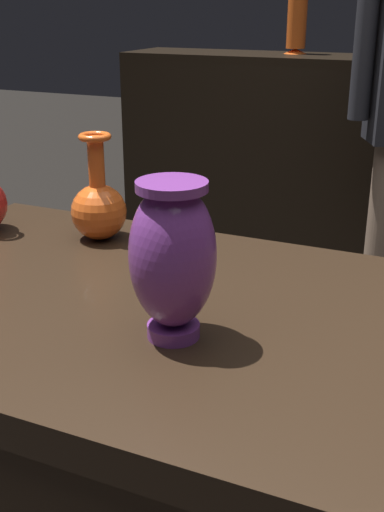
# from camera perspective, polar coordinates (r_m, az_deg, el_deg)

# --- Properties ---
(vase_centerpiece) EXTENTS (0.11, 0.11, 0.21)m
(vase_centerpiece) POSITION_cam_1_polar(r_m,az_deg,el_deg) (0.82, -1.71, -0.01)
(vase_centerpiece) COLOR #7A388E
(vase_centerpiece) RESTS_ON display_plinth
(vase_tall_behind) EXTENTS (0.10, 0.10, 0.20)m
(vase_tall_behind) POSITION_cam_1_polar(r_m,az_deg,el_deg) (1.21, -8.21, 4.35)
(vase_tall_behind) COLOR #E55B1E
(vase_tall_behind) RESTS_ON display_plinth
(shelf_vase_left) EXTENTS (0.11, 0.11, 0.34)m
(shelf_vase_left) POSITION_cam_1_polar(r_m,az_deg,el_deg) (3.15, 9.23, 20.12)
(shelf_vase_left) COLOR #E55B1E
(shelf_vase_left) RESTS_ON back_display_shelf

